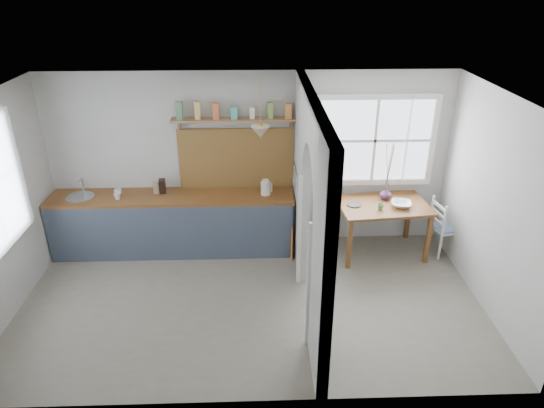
{
  "coord_description": "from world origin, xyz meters",
  "views": [
    {
      "loc": [
        0.09,
        -5.03,
        3.83
      ],
      "look_at": [
        0.28,
        0.34,
        1.21
      ],
      "focal_mm": 32.0,
      "sensor_mm": 36.0,
      "label": 1
    }
  ],
  "objects_px": {
    "kettle": "(266,187)",
    "vase": "(386,193)",
    "chair_right": "(447,226)",
    "chair_left": "(316,229)",
    "dining_table": "(381,228)"
  },
  "relations": [
    {
      "from": "kettle",
      "to": "vase",
      "type": "xyz_separation_m",
      "value": [
        1.75,
        0.01,
        -0.13
      ]
    },
    {
      "from": "chair_right",
      "to": "vase",
      "type": "relative_size",
      "value": 4.9
    },
    {
      "from": "chair_right",
      "to": "kettle",
      "type": "xyz_separation_m",
      "value": [
        -2.65,
        0.2,
        0.58
      ]
    },
    {
      "from": "chair_right",
      "to": "chair_left",
      "type": "bearing_deg",
      "value": 80.42
    },
    {
      "from": "dining_table",
      "to": "chair_left",
      "type": "height_order",
      "value": "chair_left"
    },
    {
      "from": "dining_table",
      "to": "kettle",
      "type": "height_order",
      "value": "kettle"
    },
    {
      "from": "dining_table",
      "to": "vase",
      "type": "relative_size",
      "value": 7.22
    },
    {
      "from": "chair_left",
      "to": "vase",
      "type": "height_order",
      "value": "vase"
    },
    {
      "from": "dining_table",
      "to": "chair_left",
      "type": "xyz_separation_m",
      "value": [
        -0.96,
        -0.06,
        0.04
      ]
    },
    {
      "from": "chair_right",
      "to": "kettle",
      "type": "height_order",
      "value": "kettle"
    },
    {
      "from": "dining_table",
      "to": "kettle",
      "type": "xyz_separation_m",
      "value": [
        -1.68,
        0.16,
        0.62
      ]
    },
    {
      "from": "kettle",
      "to": "vase",
      "type": "relative_size",
      "value": 1.28
    },
    {
      "from": "chair_left",
      "to": "chair_right",
      "type": "distance_m",
      "value": 1.93
    },
    {
      "from": "dining_table",
      "to": "chair_left",
      "type": "distance_m",
      "value": 0.97
    },
    {
      "from": "dining_table",
      "to": "chair_left",
      "type": "bearing_deg",
      "value": 177.7
    }
  ]
}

